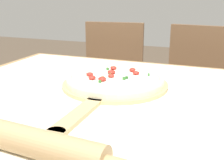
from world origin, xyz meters
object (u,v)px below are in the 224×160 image
object	(u,v)px
pizza	(115,79)
chair_left	(111,82)
rolling_pin	(35,143)
chair_right	(195,92)
pizza_peel	(112,86)

from	to	relation	value
pizza	chair_left	bearing A→B (deg)	112.18
rolling_pin	chair_right	xyz separation A→B (m)	(0.22, 1.21, -0.27)
rolling_pin	chair_left	bearing A→B (deg)	104.41
pizza_peel	rolling_pin	distance (m)	0.45
pizza_peel	chair_left	bearing A→B (deg)	111.52
chair_left	chair_right	xyz separation A→B (m)	(0.53, 0.00, 0.00)
rolling_pin	chair_right	distance (m)	1.26
rolling_pin	chair_left	distance (m)	1.28
chair_left	pizza_peel	bearing A→B (deg)	-75.28
pizza_peel	pizza	xyz separation A→B (m)	(-0.00, 0.03, 0.02)
rolling_pin	chair_left	xyz separation A→B (m)	(-0.31, 1.21, -0.27)
pizza	chair_right	distance (m)	0.82
pizza	chair_right	size ratio (longest dim) A/B	0.39
chair_left	chair_right	size ratio (longest dim) A/B	1.00
pizza	chair_right	bearing A→B (deg)	73.06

